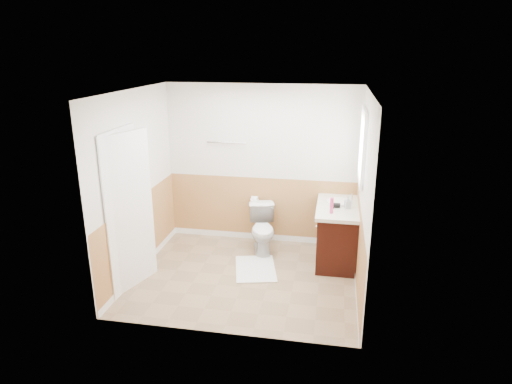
% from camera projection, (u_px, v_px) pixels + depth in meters
% --- Properties ---
extents(floor, '(3.00, 3.00, 0.00)m').
position_uv_depth(floor, '(246.00, 276.00, 6.15)').
color(floor, '#8C7051').
rests_on(floor, ground).
extents(ceiling, '(3.00, 3.00, 0.00)m').
position_uv_depth(ceiling, '(244.00, 91.00, 5.38)').
color(ceiling, white).
rests_on(ceiling, floor).
extents(wall_back, '(3.00, 0.00, 3.00)m').
position_uv_depth(wall_back, '(262.00, 165.00, 6.98)').
color(wall_back, silver).
rests_on(wall_back, floor).
extents(wall_front, '(3.00, 0.00, 3.00)m').
position_uv_depth(wall_front, '(219.00, 228.00, 4.54)').
color(wall_front, silver).
rests_on(wall_front, floor).
extents(wall_left, '(0.00, 3.00, 3.00)m').
position_uv_depth(wall_left, '(136.00, 184.00, 6.02)').
color(wall_left, silver).
rests_on(wall_left, floor).
extents(wall_right, '(0.00, 3.00, 3.00)m').
position_uv_depth(wall_right, '(364.00, 197.00, 5.51)').
color(wall_right, silver).
rests_on(wall_right, floor).
extents(wainscot_back, '(3.00, 0.00, 3.00)m').
position_uv_depth(wainscot_back, '(261.00, 210.00, 7.20)').
color(wainscot_back, tan).
rests_on(wainscot_back, floor).
extents(wainscot_front, '(3.00, 0.00, 3.00)m').
position_uv_depth(wainscot_front, '(221.00, 293.00, 4.79)').
color(wainscot_front, tan).
rests_on(wainscot_front, floor).
extents(wainscot_left, '(0.00, 2.60, 2.60)m').
position_uv_depth(wainscot_left, '(141.00, 235.00, 6.24)').
color(wainscot_left, tan).
rests_on(wainscot_left, floor).
extents(wainscot_right, '(0.00, 2.60, 2.60)m').
position_uv_depth(wainscot_right, '(359.00, 252.00, 5.74)').
color(wainscot_right, tan).
rests_on(wainscot_right, floor).
extents(toilet, '(0.55, 0.77, 0.71)m').
position_uv_depth(toilet, '(263.00, 230.00, 6.82)').
color(toilet, silver).
rests_on(toilet, floor).
extents(bath_mat, '(0.72, 0.91, 0.02)m').
position_uv_depth(bath_mat, '(255.00, 269.00, 6.34)').
color(bath_mat, white).
rests_on(bath_mat, floor).
extents(vanity_cabinet, '(0.55, 1.10, 0.80)m').
position_uv_depth(vanity_cabinet, '(337.00, 235.00, 6.52)').
color(vanity_cabinet, black).
rests_on(vanity_cabinet, floor).
extents(vanity_knob_left, '(0.03, 0.03, 0.03)m').
position_uv_depth(vanity_knob_left, '(316.00, 226.00, 6.43)').
color(vanity_knob_left, silver).
rests_on(vanity_knob_left, vanity_cabinet).
extents(vanity_knob_right, '(0.03, 0.03, 0.03)m').
position_uv_depth(vanity_knob_right, '(317.00, 221.00, 6.62)').
color(vanity_knob_right, silver).
rests_on(vanity_knob_right, vanity_cabinet).
extents(countertop, '(0.60, 1.15, 0.05)m').
position_uv_depth(countertop, '(338.00, 207.00, 6.39)').
color(countertop, silver).
rests_on(countertop, vanity_cabinet).
extents(sink_basin, '(0.36, 0.36, 0.02)m').
position_uv_depth(sink_basin, '(339.00, 202.00, 6.52)').
color(sink_basin, white).
rests_on(sink_basin, countertop).
extents(faucet, '(0.02, 0.02, 0.14)m').
position_uv_depth(faucet, '(352.00, 198.00, 6.47)').
color(faucet, silver).
rests_on(faucet, countertop).
extents(lotion_bottle, '(0.05, 0.05, 0.22)m').
position_uv_depth(lotion_bottle, '(332.00, 205.00, 6.06)').
color(lotion_bottle, '#CC3473').
rests_on(lotion_bottle, countertop).
extents(soap_dispenser, '(0.10, 0.10, 0.17)m').
position_uv_depth(soap_dispenser, '(348.00, 202.00, 6.25)').
color(soap_dispenser, '#98A4AC').
rests_on(soap_dispenser, countertop).
extents(hair_dryer_body, '(0.14, 0.07, 0.07)m').
position_uv_depth(hair_dryer_body, '(335.00, 205.00, 6.29)').
color(hair_dryer_body, black).
rests_on(hair_dryer_body, countertop).
extents(hair_dryer_handle, '(0.03, 0.03, 0.07)m').
position_uv_depth(hair_dryer_handle, '(333.00, 208.00, 6.26)').
color(hair_dryer_handle, black).
rests_on(hair_dryer_handle, countertop).
extents(mirror_panel, '(0.02, 0.35, 0.90)m').
position_uv_depth(mirror_panel, '(360.00, 153.00, 6.45)').
color(mirror_panel, silver).
rests_on(mirror_panel, wall_right).
extents(window_frame, '(0.04, 0.80, 1.00)m').
position_uv_depth(window_frame, '(362.00, 147.00, 5.91)').
color(window_frame, white).
rests_on(window_frame, wall_right).
extents(window_glass, '(0.01, 0.70, 0.90)m').
position_uv_depth(window_glass, '(364.00, 147.00, 5.91)').
color(window_glass, white).
rests_on(window_glass, wall_right).
extents(door, '(0.29, 0.78, 2.04)m').
position_uv_depth(door, '(130.00, 212.00, 5.65)').
color(door, white).
rests_on(door, wall_left).
extents(door_frame, '(0.02, 0.92, 2.10)m').
position_uv_depth(door_frame, '(124.00, 211.00, 5.66)').
color(door_frame, white).
rests_on(door_frame, wall_left).
extents(door_knob, '(0.06, 0.06, 0.06)m').
position_uv_depth(door_knob, '(145.00, 209.00, 5.97)').
color(door_knob, silver).
rests_on(door_knob, door).
extents(towel_bar, '(0.62, 0.02, 0.02)m').
position_uv_depth(towel_bar, '(226.00, 143.00, 6.91)').
color(towel_bar, silver).
rests_on(towel_bar, wall_back).
extents(tp_holder_bar, '(0.14, 0.02, 0.02)m').
position_uv_depth(tp_holder_bar, '(255.00, 200.00, 7.10)').
color(tp_holder_bar, silver).
rests_on(tp_holder_bar, wall_back).
extents(tp_roll, '(0.10, 0.11, 0.11)m').
position_uv_depth(tp_roll, '(255.00, 200.00, 7.10)').
color(tp_roll, white).
rests_on(tp_roll, tp_holder_bar).
extents(tp_sheet, '(0.10, 0.01, 0.16)m').
position_uv_depth(tp_sheet, '(255.00, 206.00, 7.13)').
color(tp_sheet, white).
rests_on(tp_sheet, tp_roll).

